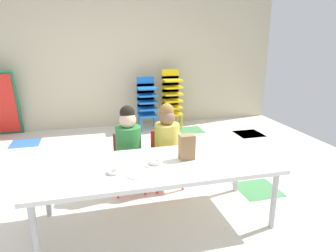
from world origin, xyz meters
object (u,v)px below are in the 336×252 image
(paper_plate_near_edge, at_px, (155,164))
(paper_plate_center_table, at_px, (137,174))
(seated_child_middle_seat, at_px, (167,138))
(donut_powdered_loose, at_px, (113,172))
(kid_chair_yellow_stack, at_px, (172,96))
(craft_table, at_px, (156,168))
(kid_chair_blue_stack, at_px, (147,100))
(donut_powdered_on_plate, at_px, (155,162))
(seated_child_near_camera, at_px, (128,141))
(paper_bag_brown, at_px, (187,147))

(paper_plate_near_edge, distance_m, paper_plate_center_table, 0.23)
(seated_child_middle_seat, bearing_deg, donut_powdered_loose, -130.68)
(kid_chair_yellow_stack, xyz_separation_m, paper_plate_center_table, (-1.10, -3.00, -0.03))
(craft_table, xyz_separation_m, kid_chair_yellow_stack, (0.92, 2.84, 0.07))
(kid_chair_blue_stack, bearing_deg, seated_child_middle_seat, -95.33)
(seated_child_middle_seat, height_order, paper_plate_center_table, seated_child_middle_seat)
(donut_powdered_on_plate, distance_m, donut_powdered_loose, 0.36)
(seated_child_near_camera, relative_size, paper_bag_brown, 4.17)
(paper_bag_brown, distance_m, paper_plate_near_edge, 0.32)
(seated_child_middle_seat, bearing_deg, craft_table, -112.05)
(paper_bag_brown, relative_size, paper_plate_near_edge, 1.22)
(kid_chair_yellow_stack, height_order, donut_powdered_on_plate, kid_chair_yellow_stack)
(kid_chair_blue_stack, xyz_separation_m, kid_chair_yellow_stack, (0.46, 0.00, 0.06))
(paper_plate_center_table, xyz_separation_m, donut_powdered_loose, (-0.18, 0.07, 0.01))
(seated_child_near_camera, distance_m, donut_powdered_loose, 0.75)
(craft_table, distance_m, paper_bag_brown, 0.32)
(seated_child_near_camera, height_order, donut_powdered_on_plate, seated_child_near_camera)
(paper_plate_center_table, bearing_deg, paper_bag_brown, 23.99)
(craft_table, distance_m, paper_plate_near_edge, 0.05)
(seated_child_middle_seat, xyz_separation_m, paper_plate_near_edge, (-0.26, -0.64, -0.00))
(paper_plate_center_table, xyz_separation_m, donut_powdered_on_plate, (0.18, 0.15, 0.02))
(seated_child_middle_seat, xyz_separation_m, donut_powdered_on_plate, (-0.26, -0.64, 0.02))
(seated_child_near_camera, xyz_separation_m, kid_chair_yellow_stack, (1.07, 2.21, 0.02))
(seated_child_middle_seat, bearing_deg, paper_plate_near_edge, -112.38)
(seated_child_middle_seat, distance_m, paper_bag_brown, 0.59)
(donut_powdered_loose, bearing_deg, seated_child_near_camera, 73.56)
(seated_child_near_camera, bearing_deg, craft_table, -76.34)
(paper_plate_near_edge, relative_size, donut_powdered_loose, 1.68)
(seated_child_near_camera, bearing_deg, paper_plate_near_edge, -77.39)
(paper_bag_brown, bearing_deg, craft_table, -171.40)
(kid_chair_blue_stack, bearing_deg, craft_table, -99.20)
(kid_chair_yellow_stack, relative_size, donut_powdered_loose, 9.70)
(craft_table, xyz_separation_m, paper_plate_near_edge, (-0.01, -0.01, 0.04))
(kid_chair_yellow_stack, distance_m, paper_plate_center_table, 3.20)
(seated_child_near_camera, bearing_deg, donut_powdered_loose, -106.44)
(donut_powdered_loose, bearing_deg, seated_child_middle_seat, 49.32)
(craft_table, relative_size, paper_plate_center_table, 11.24)
(paper_plate_center_table, bearing_deg, donut_powdered_loose, 157.81)
(kid_chair_blue_stack, relative_size, paper_plate_near_edge, 5.11)
(craft_table, bearing_deg, seated_child_near_camera, 103.66)
(craft_table, xyz_separation_m, donut_powdered_on_plate, (-0.01, -0.01, 0.06))
(kid_chair_blue_stack, bearing_deg, paper_plate_center_table, -102.11)
(seated_child_near_camera, bearing_deg, kid_chair_blue_stack, 74.56)
(kid_chair_yellow_stack, xyz_separation_m, paper_bag_brown, (-0.63, -2.79, 0.08))
(kid_chair_yellow_stack, bearing_deg, paper_bag_brown, -102.75)
(kid_chair_yellow_stack, height_order, paper_bag_brown, kid_chair_yellow_stack)
(seated_child_near_camera, height_order, paper_bag_brown, seated_child_near_camera)
(kid_chair_yellow_stack, xyz_separation_m, paper_plate_near_edge, (-0.92, -2.85, -0.03))
(kid_chair_blue_stack, relative_size, paper_bag_brown, 4.18)
(donut_powdered_on_plate, relative_size, donut_powdered_loose, 0.99)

